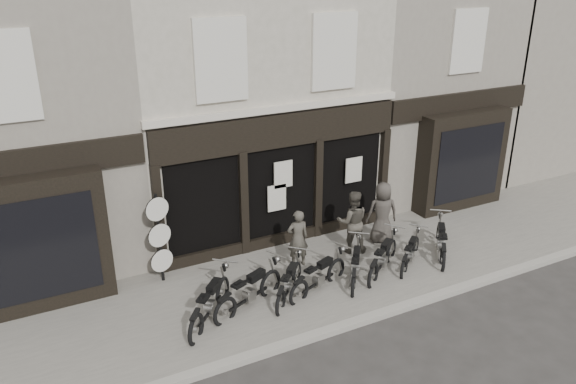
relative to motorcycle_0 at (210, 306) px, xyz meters
name	(u,v)px	position (x,y,z in m)	size (l,w,h in m)	color
ground_plane	(335,295)	(3.09, -0.35, -0.43)	(90.00, 90.00, 0.00)	#2D2B28
pavement	(317,276)	(3.09, 0.55, -0.37)	(30.00, 4.20, 0.12)	#68645C
kerb	(364,320)	(3.09, -1.60, -0.37)	(30.00, 0.25, 0.13)	gray
central_building	(236,87)	(3.09, 5.60, 3.65)	(7.30, 6.22, 8.34)	#BFB4A3
neighbour_left	(8,111)	(-3.26, 5.55, 3.61)	(5.60, 6.73, 8.34)	gray
neighbour_right	(403,71)	(9.44, 5.55, 3.61)	(5.60, 6.73, 8.34)	gray
filler_right	(558,54)	(17.59, 5.65, 3.67)	(11.00, 6.00, 8.20)	gray
motorcycle_0	(210,306)	(0.00, 0.00, 0.00)	(1.72, 1.84, 1.08)	black
motorcycle_1	(249,294)	(0.98, 0.06, 0.00)	(2.11, 1.18, 1.08)	black
motorcycle_2	(289,285)	(2.02, 0.04, -0.05)	(1.55, 1.60, 0.96)	black
motorcycle_3	(319,279)	(2.79, -0.06, -0.03)	(2.00, 1.01, 1.00)	black
motorcycle_4	(356,268)	(3.89, -0.02, -0.04)	(1.45, 1.73, 0.98)	black
motorcycle_5	(383,260)	(4.72, -0.04, -0.02)	(1.86, 1.46, 1.02)	black
motorcycle_6	(410,255)	(5.59, -0.08, -0.07)	(1.60, 1.35, 0.91)	black
motorcycle_7	(441,244)	(6.69, -0.03, -0.02)	(1.54, 1.85, 1.04)	black
man_left	(298,238)	(2.89, 1.23, 0.48)	(0.57, 0.38, 1.57)	#444138
man_centre	(352,222)	(4.60, 1.25, 0.58)	(0.86, 0.67, 1.78)	#464138
man_right	(382,213)	(5.67, 1.34, 0.59)	(0.88, 0.57, 1.80)	#3E3934
advert_sign_post	(160,242)	(-0.50, 2.08, 0.77)	(0.59, 0.39, 2.48)	black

